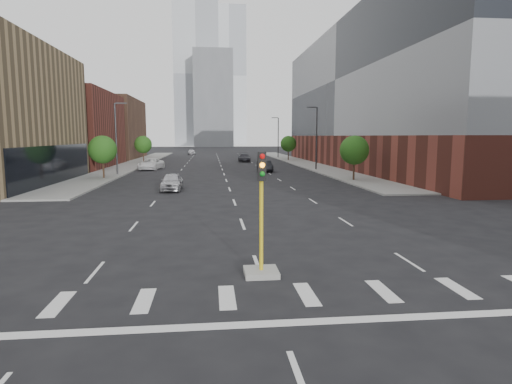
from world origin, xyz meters
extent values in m
cube|color=gray|center=(-15.00, 74.00, 0.07)|extent=(5.00, 92.00, 0.15)
cube|color=gray|center=(15.00, 74.00, 0.07)|extent=(5.00, 92.00, 0.15)
cube|color=brown|center=(-27.50, 66.00, 6.00)|extent=(20.00, 22.00, 12.00)
cube|color=brown|center=(-27.50, 92.00, 6.50)|extent=(20.00, 24.00, 13.00)
cube|color=brown|center=(29.50, 60.00, 2.50)|extent=(24.00, 70.00, 5.00)
cube|color=slate|center=(29.50, 60.00, 13.50)|extent=(24.00, 70.00, 17.00)
cube|color=#B2B7BC|center=(-8.00, 220.00, 35.00)|extent=(22.00, 22.00, 70.00)
cube|color=#B2B7BC|center=(10.00, 260.00, 40.00)|extent=(20.00, 20.00, 80.00)
cube|color=slate|center=(0.00, 200.00, 22.00)|extent=(18.00, 18.00, 44.00)
cube|color=#999993|center=(0.00, 9.00, 0.10)|extent=(1.20, 1.20, 0.20)
cylinder|color=gold|center=(0.00, 9.00, 1.80)|extent=(0.14, 0.14, 3.20)
cube|color=black|center=(0.00, 8.82, 3.90)|extent=(0.28, 0.18, 1.00)
sphere|color=red|center=(0.00, 8.72, 4.25)|extent=(0.18, 0.18, 0.18)
sphere|color=orange|center=(0.00, 8.72, 3.95)|extent=(0.18, 0.18, 0.18)
sphere|color=#0C7F19|center=(0.00, 8.72, 3.65)|extent=(0.18, 0.18, 0.18)
cylinder|color=#2D2D30|center=(13.50, 55.00, 4.50)|extent=(0.20, 0.20, 9.00)
cube|color=#2D2D30|center=(12.70, 55.00, 9.00)|extent=(1.40, 0.22, 0.15)
cylinder|color=#2D2D30|center=(13.50, 90.00, 4.50)|extent=(0.20, 0.20, 9.00)
cube|color=#2D2D30|center=(12.70, 90.00, 9.00)|extent=(1.40, 0.22, 0.15)
cylinder|color=#2D2D30|center=(-13.50, 50.00, 4.50)|extent=(0.20, 0.20, 9.00)
cube|color=#2D2D30|center=(-12.70, 50.00, 9.00)|extent=(1.40, 0.22, 0.15)
cylinder|color=#382619|center=(-14.00, 45.00, 1.02)|extent=(0.20, 0.20, 1.75)
sphere|color=#1F5216|center=(-14.00, 45.00, 3.40)|extent=(3.20, 3.20, 3.20)
cylinder|color=#382619|center=(-14.00, 75.00, 1.02)|extent=(0.20, 0.20, 1.75)
sphere|color=#1F5216|center=(-14.00, 75.00, 3.40)|extent=(3.20, 3.20, 3.20)
cylinder|color=#382619|center=(14.00, 40.00, 1.02)|extent=(0.20, 0.20, 1.75)
sphere|color=#1F5216|center=(14.00, 40.00, 3.40)|extent=(3.20, 3.20, 3.20)
cylinder|color=#382619|center=(14.00, 80.00, 1.02)|extent=(0.20, 0.20, 1.75)
sphere|color=#1F5216|center=(14.00, 80.00, 3.40)|extent=(3.20, 3.20, 3.20)
imported|color=#B0B1B5|center=(-5.30, 33.82, 0.79)|extent=(1.97, 4.66, 1.57)
imported|color=black|center=(5.76, 53.24, 0.79)|extent=(1.83, 4.86, 1.58)
imported|color=white|center=(-10.50, 58.76, 0.82)|extent=(3.67, 6.29, 1.64)
imported|color=#222328|center=(4.79, 77.01, 0.78)|extent=(2.35, 5.46, 1.57)
imported|color=silver|center=(-6.66, 109.48, 0.73)|extent=(2.32, 4.51, 1.47)
camera|label=1|loc=(-1.75, -5.65, 4.93)|focal=30.00mm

